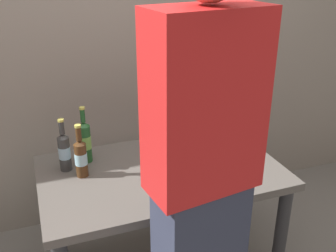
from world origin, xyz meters
TOP-DOWN VIEW (x-y plane):
  - desk at (0.00, 0.00)m, footprint 1.30×0.79m
  - laptop at (0.28, 0.04)m, footprint 0.44×0.40m
  - beer_bottle_brown at (-0.41, 0.08)m, footprint 0.06×0.06m
  - beer_bottle_green at (-0.48, 0.17)m, footprint 0.06×0.06m
  - beer_bottle_dark at (-0.36, 0.23)m, footprint 0.07×0.07m
  - person_figure at (-0.04, -0.59)m, footprint 0.45×0.32m
  - back_wall at (0.00, 0.75)m, footprint 6.00×0.10m

SIDE VIEW (x-z plane):
  - desk at x=0.00m, z-range 0.25..0.95m
  - laptop at x=0.28m, z-range 0.64..0.87m
  - beer_bottle_brown at x=-0.41m, z-range 0.67..0.96m
  - beer_bottle_green at x=-0.48m, z-range 0.67..0.97m
  - beer_bottle_dark at x=-0.36m, z-range 0.67..0.99m
  - person_figure at x=-0.04m, z-range 0.03..1.90m
  - back_wall at x=0.00m, z-range 0.00..2.60m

